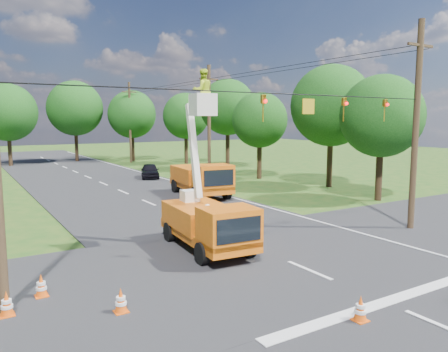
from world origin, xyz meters
TOP-DOWN VIEW (x-y plane):
  - ground at (0.00, 20.00)m, footprint 140.00×140.00m
  - road_main at (0.00, 20.00)m, footprint 12.00×100.00m
  - road_cross at (0.00, 2.00)m, footprint 56.00×10.00m
  - stop_bar at (0.00, -3.20)m, footprint 9.00×0.45m
  - edge_line at (5.60, 20.00)m, footprint 0.12×90.00m
  - bucket_truck at (-1.77, 4.14)m, footprint 2.63×5.77m
  - second_truck at (4.13, 15.47)m, footprint 3.17×6.69m
  - ground_worker at (-2.13, 3.53)m, footprint 0.76×0.56m
  - distant_car at (4.81, 26.60)m, footprint 2.82×4.22m
  - traffic_cone_0 at (-1.53, -3.61)m, footprint 0.38×0.38m
  - traffic_cone_2 at (0.30, 6.43)m, footprint 0.38×0.38m
  - traffic_cone_3 at (2.38, 10.56)m, footprint 0.38×0.38m
  - traffic_cone_4 at (-6.76, 0.22)m, footprint 0.38×0.38m
  - traffic_cone_5 at (-8.44, 2.54)m, footprint 0.38×0.38m
  - traffic_cone_6 at (-9.46, 1.64)m, footprint 0.38×0.38m
  - traffic_cone_7 at (4.70, 16.07)m, footprint 0.38×0.38m
  - pole_right_near at (8.50, 2.00)m, footprint 1.80×0.30m
  - pole_right_mid at (8.50, 22.00)m, footprint 1.80×0.30m
  - pole_right_far at (8.50, 42.00)m, footprint 1.80×0.30m
  - signal_span at (2.23, 1.99)m, footprint 18.00×0.29m
  - tree_right_a at (13.50, 8.00)m, footprint 5.40×5.40m
  - tree_right_b at (15.00, 14.00)m, footprint 6.40×6.40m
  - tree_right_c at (13.20, 21.00)m, footprint 5.00×5.00m
  - tree_right_d at (14.80, 29.00)m, footprint 6.00×6.00m
  - tree_right_e at (13.80, 37.00)m, footprint 5.60×5.60m
  - tree_far_a at (-5.00, 45.00)m, footprint 6.60×6.60m
  - tree_far_b at (3.00, 47.00)m, footprint 7.00×7.00m
  - tree_far_c at (9.50, 44.00)m, footprint 6.20×6.20m

SIDE VIEW (x-z plane):
  - ground at x=0.00m, z-range 0.00..0.00m
  - road_main at x=0.00m, z-range -0.03..0.03m
  - road_cross at x=0.00m, z-range -0.04..0.04m
  - stop_bar at x=0.00m, z-range -0.01..0.01m
  - edge_line at x=5.60m, z-range -0.01..0.01m
  - traffic_cone_0 at x=-1.53m, z-range 0.00..0.71m
  - traffic_cone_2 at x=0.30m, z-range 0.00..0.71m
  - traffic_cone_3 at x=2.38m, z-range 0.00..0.71m
  - traffic_cone_4 at x=-6.76m, z-range 0.00..0.71m
  - traffic_cone_5 at x=-8.44m, z-range 0.00..0.71m
  - traffic_cone_6 at x=-9.46m, z-range 0.00..0.71m
  - traffic_cone_7 at x=4.70m, z-range 0.00..0.71m
  - distant_car at x=4.81m, z-range 0.00..1.34m
  - ground_worker at x=-2.13m, z-range 0.00..1.90m
  - second_truck at x=4.13m, z-range 0.05..2.47m
  - bucket_truck at x=-1.77m, z-range -2.09..5.26m
  - pole_right_near at x=8.50m, z-range 0.11..10.11m
  - pole_right_mid at x=8.50m, z-range 0.11..10.11m
  - pole_right_far at x=8.50m, z-range 0.11..10.11m
  - tree_right_c at x=13.20m, z-range 1.40..9.23m
  - tree_right_a at x=13.50m, z-range 1.42..9.70m
  - tree_right_e at x=13.80m, z-range 1.50..10.12m
  - signal_span at x=2.23m, z-range 5.34..6.41m
  - tree_far_c at x=9.50m, z-range 1.47..10.65m
  - tree_far_a at x=-5.00m, z-range 1.44..10.94m
  - tree_right_b at x=15.00m, z-range 1.61..11.26m
  - tree_right_d at x=14.80m, z-range 1.83..11.53m
  - tree_far_b at x=3.00m, z-range 1.65..11.97m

